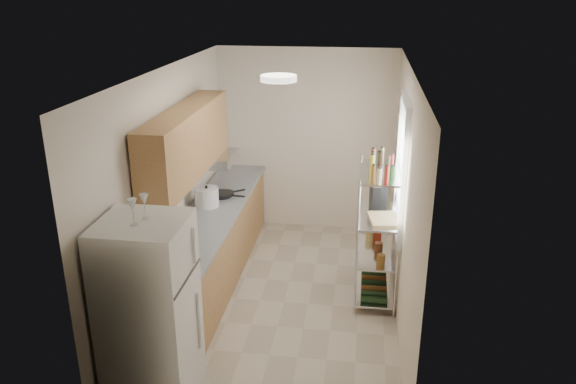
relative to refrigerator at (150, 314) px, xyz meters
name	(u,v)px	position (x,y,z in m)	size (l,w,h in m)	color
room	(284,195)	(0.87, 1.69, 0.47)	(2.52, 4.42, 2.62)	#BEAF9A
counter_run	(213,244)	(-0.05, 2.12, -0.38)	(0.63, 3.51, 0.90)	tan
upper_cabinets	(187,142)	(-0.18, 1.79, 0.98)	(0.33, 2.20, 0.72)	tan
range_hood	(213,158)	(-0.13, 2.59, 0.56)	(0.50, 0.60, 0.12)	#B7BABC
window	(402,167)	(2.10, 2.04, 0.72)	(0.06, 1.00, 1.46)	white
bakers_rack	(379,206)	(1.88, 1.98, 0.27)	(0.45, 0.90, 1.73)	silver
ceiling_dome	(279,78)	(0.87, 1.39, 1.74)	(0.34, 0.34, 0.06)	white
refrigerator	(150,314)	(0.00, 0.00, 0.00)	(0.69, 0.69, 1.67)	white
wine_glass_a	(145,206)	(0.02, 0.07, 0.93)	(0.07, 0.07, 0.20)	silver
wine_glass_b	(133,212)	(-0.02, -0.07, 0.94)	(0.08, 0.08, 0.21)	silver
rice_cooker	(207,197)	(-0.13, 2.24, 0.18)	(0.28, 0.28, 0.23)	white
frying_pan_large	(221,194)	(-0.05, 2.58, 0.09)	(0.28, 0.28, 0.05)	black
frying_pan_small	(226,193)	(0.00, 2.63, 0.09)	(0.21, 0.21, 0.04)	black
cutting_board	(385,219)	(1.94, 1.83, 0.19)	(0.31, 0.41, 0.03)	tan
espresso_machine	(378,194)	(1.87, 2.24, 0.32)	(0.17, 0.25, 0.29)	black
storage_bag	(377,233)	(1.89, 2.32, -0.20)	(0.09, 0.13, 0.15)	maroon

